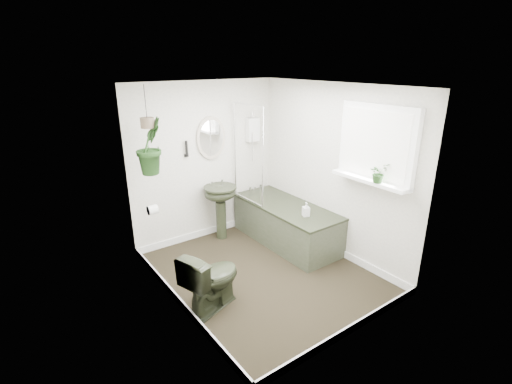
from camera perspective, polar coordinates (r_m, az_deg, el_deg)
floor at (r=4.83m, az=1.07°, el=-12.42°), size 2.30×2.80×0.02m
ceiling at (r=4.10m, az=1.28°, el=16.22°), size 2.30×2.80×0.02m
wall_back at (r=5.47m, az=-7.80°, el=4.59°), size 2.30×0.02×2.30m
wall_front at (r=3.39m, az=15.73°, el=-5.60°), size 2.30×0.02×2.30m
wall_left at (r=3.79m, az=-13.00°, el=-2.67°), size 0.02×2.80×2.30m
wall_right at (r=5.08m, az=11.68°, el=3.19°), size 0.02×2.80×2.30m
skirting at (r=4.80m, az=1.07°, el=-11.81°), size 2.30×2.80×0.10m
bathtub at (r=5.48m, az=4.65°, el=-4.84°), size 0.72×1.72×0.58m
bath_screen at (r=5.33m, az=-1.22°, el=5.81°), size 0.04×0.72×1.40m
shower_box at (r=5.73m, az=-0.52°, el=9.57°), size 0.20×0.10×0.35m
oval_mirror at (r=5.40m, az=-6.89°, el=8.25°), size 0.46×0.03×0.62m
wall_sconce at (r=5.23m, az=-10.63°, el=6.57°), size 0.04×0.04×0.22m
toilet_roll_holder at (r=4.51m, az=-15.63°, el=-2.66°), size 0.11×0.11×0.11m
window_recess at (r=4.48m, az=18.10°, el=7.03°), size 0.08×1.00×0.90m
window_sill at (r=4.53m, az=17.01°, el=1.76°), size 0.18×1.00×0.04m
window_blinds at (r=4.44m, az=17.75°, el=6.98°), size 0.01×0.86×0.76m
toilet at (r=4.10m, az=-6.80°, el=-13.13°), size 0.77×0.58×0.69m
pedestal_sink at (r=5.55m, az=-5.41°, el=-3.15°), size 0.51×0.44×0.82m
sill_plant at (r=4.37m, az=18.34°, el=2.79°), size 0.22×0.20×0.22m
hanging_plant at (r=4.57m, az=-16.05°, el=6.80°), size 0.47×0.47×0.67m
soap_bottle at (r=4.99m, az=7.71°, el=-2.65°), size 0.11×0.11×0.19m
hanging_pot at (r=4.52m, az=-16.38°, el=10.18°), size 0.16×0.16×0.12m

